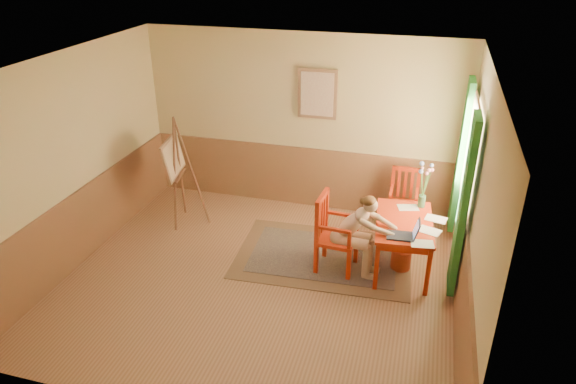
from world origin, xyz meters
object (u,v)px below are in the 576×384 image
(chair_left, at_px, (333,233))
(chair_back, at_px, (403,201))
(table, at_px, (404,227))
(figure, at_px, (356,231))
(laptop, at_px, (405,234))
(easel, at_px, (176,162))

(chair_left, height_order, chair_back, chair_left)
(table, xyz_separation_m, chair_left, (-0.88, -0.24, -0.09))
(table, height_order, figure, figure)
(chair_left, bearing_deg, laptop, -9.57)
(table, bearing_deg, figure, -154.44)
(laptop, bearing_deg, chair_left, 170.43)
(chair_back, height_order, easel, easel)
(table, bearing_deg, easel, 173.79)
(easel, bearing_deg, chair_left, -13.68)
(chair_back, bearing_deg, figure, -110.69)
(chair_back, distance_m, figure, 1.44)
(table, distance_m, chair_left, 0.92)
(chair_back, bearing_deg, table, -85.98)
(table, height_order, chair_back, chair_back)
(chair_left, xyz_separation_m, easel, (-2.53, 0.62, 0.48))
(chair_back, bearing_deg, chair_left, -121.81)
(table, distance_m, chair_back, 1.07)
(laptop, distance_m, easel, 3.54)
(table, xyz_separation_m, figure, (-0.58, -0.28, 0.01))
(table, bearing_deg, chair_left, -164.56)
(table, distance_m, laptop, 0.42)
(chair_left, bearing_deg, easel, 166.32)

